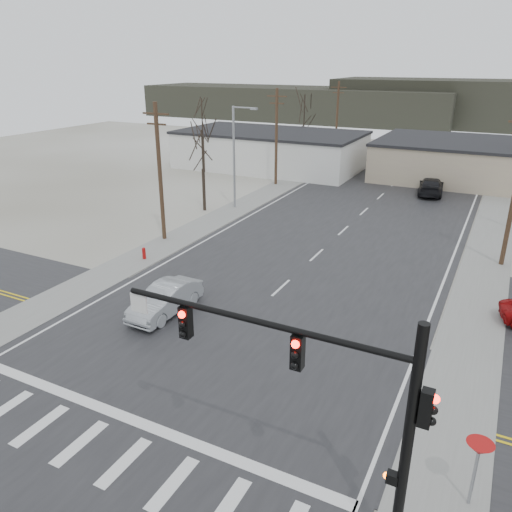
{
  "coord_description": "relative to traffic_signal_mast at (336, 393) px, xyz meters",
  "views": [
    {
      "loc": [
        10.9,
        -16.61,
        12.67
      ],
      "look_at": [
        -0.71,
        6.14,
        2.6
      ],
      "focal_mm": 35.0,
      "sensor_mm": 36.0,
      "label": 1
    }
  ],
  "objects": [
    {
      "name": "ground",
      "position": [
        -7.89,
        6.2,
        -4.67
      ],
      "size": [
        140.0,
        140.0,
        0.0
      ],
      "primitive_type": "plane",
      "color": "silver",
      "rests_on": "ground"
    },
    {
      "name": "main_road",
      "position": [
        -7.89,
        21.2,
        -4.65
      ],
      "size": [
        18.0,
        110.0,
        0.05
      ],
      "primitive_type": "cube",
      "color": "#242326",
      "rests_on": "ground"
    },
    {
      "name": "cross_road",
      "position": [
        -7.89,
        6.2,
        -4.65
      ],
      "size": [
        90.0,
        10.0,
        0.04
      ],
      "primitive_type": "cube",
      "color": "#242326",
      "rests_on": "ground"
    },
    {
      "name": "sidewalk_left",
      "position": [
        -18.49,
        26.2,
        -4.64
      ],
      "size": [
        3.0,
        90.0,
        0.06
      ],
      "primitive_type": "cube",
      "color": "gray",
      "rests_on": "ground"
    },
    {
      "name": "sidewalk_right",
      "position": [
        2.71,
        26.2,
        -4.64
      ],
      "size": [
        3.0,
        90.0,
        0.06
      ],
      "primitive_type": "cube",
      "color": "gray",
      "rests_on": "ground"
    },
    {
      "name": "traffic_signal_mast",
      "position": [
        0.0,
        0.0,
        0.0
      ],
      "size": [
        8.95,
        0.43,
        7.2
      ],
      "color": "black",
      "rests_on": "ground"
    },
    {
      "name": "fire_hydrant",
      "position": [
        -18.09,
        14.2,
        -4.22
      ],
      "size": [
        0.24,
        0.24,
        0.87
      ],
      "color": "#A50C0C",
      "rests_on": "ground"
    },
    {
      "name": "yield_sign",
      "position": [
        3.61,
        2.7,
        -2.61
      ],
      "size": [
        0.8,
        0.8,
        2.35
      ],
      "color": "gray",
      "rests_on": "ground"
    },
    {
      "name": "building_left_far",
      "position": [
        -23.89,
        46.2,
        -2.42
      ],
      "size": [
        22.3,
        12.3,
        4.5
      ],
      "color": "silver",
      "rests_on": "ground"
    },
    {
      "name": "building_right_far",
      "position": [
        2.11,
        50.2,
        -2.52
      ],
      "size": [
        26.3,
        14.3,
        4.3
      ],
      "color": "tan",
      "rests_on": "ground"
    },
    {
      "name": "upole_left_b",
      "position": [
        -19.39,
        18.2,
        0.55
      ],
      "size": [
        2.2,
        0.3,
        10.0
      ],
      "color": "#42301F",
      "rests_on": "ground"
    },
    {
      "name": "upole_left_c",
      "position": [
        -19.39,
        38.2,
        0.55
      ],
      "size": [
        2.2,
        0.3,
        10.0
      ],
      "color": "#42301F",
      "rests_on": "ground"
    },
    {
      "name": "upole_left_d",
      "position": [
        -19.39,
        58.2,
        0.55
      ],
      "size": [
        2.2,
        0.3,
        10.0
      ],
      "color": "#42301F",
      "rests_on": "ground"
    },
    {
      "name": "streetlight_main",
      "position": [
        -18.69,
        28.2,
        0.41
      ],
      "size": [
        2.4,
        0.25,
        9.0
      ],
      "color": "gray",
      "rests_on": "ground"
    },
    {
      "name": "tree_left_near",
      "position": [
        -20.89,
        26.2,
        0.55
      ],
      "size": [
        3.3,
        3.3,
        7.35
      ],
      "color": "#31251E",
      "rests_on": "ground"
    },
    {
      "name": "tree_left_far",
      "position": [
        -21.89,
        52.2,
        1.61
      ],
      "size": [
        3.96,
        3.96,
        8.82
      ],
      "color": "#31251E",
      "rests_on": "ground"
    },
    {
      "name": "tree_left_mid",
      "position": [
        -29.89,
        40.2,
        1.61
      ],
      "size": [
        3.96,
        3.96,
        8.82
      ],
      "color": "#31251E",
      "rests_on": "ground"
    },
    {
      "name": "hill_left",
      "position": [
        -42.89,
        98.2,
        -1.17
      ],
      "size": [
        70.0,
        18.0,
        7.0
      ],
      "primitive_type": "cube",
      "color": "#333026",
      "rests_on": "ground"
    },
    {
      "name": "sedan_crossing",
      "position": [
        -12.06,
        8.54,
        -3.83
      ],
      "size": [
        1.76,
        4.85,
        1.59
      ],
      "primitive_type": "imported",
      "rotation": [
        0.0,
        0.0,
        -0.02
      ],
      "color": "#92969C",
      "rests_on": "main_road"
    },
    {
      "name": "car_far_a",
      "position": [
        -3.65,
        41.25,
        -3.8
      ],
      "size": [
        2.97,
        5.94,
        1.66
      ],
      "primitive_type": "imported",
      "rotation": [
        0.0,
        0.0,
        3.26
      ],
      "color": "black",
      "rests_on": "main_road"
    },
    {
      "name": "car_far_b",
      "position": [
        -6.97,
        59.73,
        -3.89
      ],
      "size": [
        2.06,
        4.44,
        1.47
      ],
      "primitive_type": "imported",
      "rotation": [
        0.0,
        0.0,
        0.08
      ],
      "color": "black",
      "rests_on": "main_road"
    }
  ]
}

